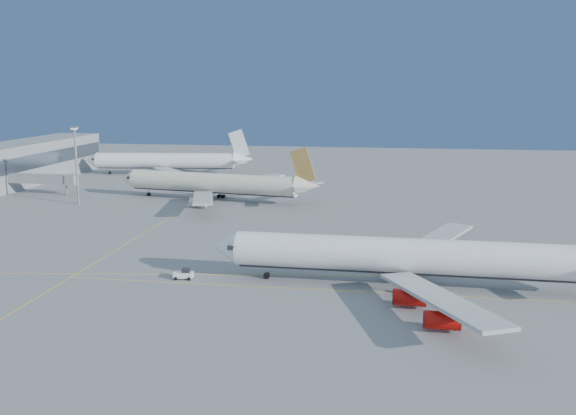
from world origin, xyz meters
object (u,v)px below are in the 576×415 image
at_px(airliner_virgin, 413,257).
at_px(airliner_third, 169,161).
at_px(pushback_tug, 184,274).
at_px(light_mast, 76,159).
at_px(airliner_etihad, 216,183).

relative_size(airliner_virgin, airliner_third, 1.08).
relative_size(airliner_virgin, pushback_tug, 19.91).
bearing_deg(light_mast, airliner_etihad, 17.78).
bearing_deg(airliner_virgin, airliner_etihad, 127.36).
height_order(airliner_virgin, airliner_etihad, airliner_virgin).
distance_m(airliner_third, pushback_tug, 144.49).
distance_m(airliner_virgin, light_mast, 118.74).
xyz_separation_m(airliner_virgin, airliner_etihad, (-58.05, 79.43, -0.10)).
relative_size(airliner_virgin, light_mast, 3.16).
bearing_deg(light_mast, airliner_virgin, -34.24).
relative_size(airliner_etihad, light_mast, 2.90).
height_order(airliner_virgin, light_mast, light_mast).
distance_m(airliner_virgin, airliner_etihad, 98.38).
bearing_deg(pushback_tug, airliner_etihad, 96.47).
relative_size(airliner_third, light_mast, 2.93).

